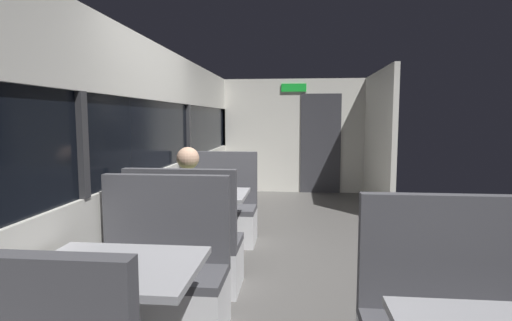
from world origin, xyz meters
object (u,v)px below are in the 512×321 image
Objects in this scene: bench_mid_window_facing_entry at (217,215)px; dining_table_near_window at (115,283)px; bench_mid_window_facing_end at (186,253)px; dining_table_mid_window at (204,202)px; bench_near_window_facing_entry at (160,285)px; seated_passenger at (188,228)px.

dining_table_near_window is at bearing -90.00° from bench_mid_window_facing_entry.
bench_mid_window_facing_end reaches higher than dining_table_near_window.
bench_mid_window_facing_end reaches higher than dining_table_mid_window.
bench_near_window_facing_entry is 1.42m from dining_table_mid_window.
dining_table_near_window is 0.82× the size of bench_mid_window_facing_end.
dining_table_near_window is 0.82× the size of bench_mid_window_facing_entry.
bench_near_window_facing_entry is 1.00× the size of bench_mid_window_facing_end.
bench_near_window_facing_entry is 1.22× the size of dining_table_mid_window.
bench_mid_window_facing_end is at bearing 90.00° from bench_near_window_facing_entry.
dining_table_mid_window is 0.77m from bench_mid_window_facing_entry.
seated_passenger is (0.00, -0.63, -0.10)m from dining_table_mid_window.
seated_passenger is at bearing 90.00° from bench_near_window_facing_entry.
dining_table_near_window is at bearing -90.00° from bench_mid_window_facing_end.
bench_mid_window_facing_end is at bearing -90.00° from dining_table_mid_window.
bench_mid_window_facing_end is 1.40m from bench_mid_window_facing_entry.
bench_near_window_facing_entry reaches higher than dining_table_near_window.
bench_near_window_facing_entry is 0.79m from seated_passenger.
dining_table_mid_window is 0.64m from seated_passenger.
dining_table_mid_window is 0.77m from bench_mid_window_facing_end.
bench_mid_window_facing_end is 1.00× the size of bench_mid_window_facing_entry.
dining_table_mid_window is 0.82× the size of bench_mid_window_facing_end.
bench_mid_window_facing_entry is (0.00, 0.70, -0.31)m from dining_table_mid_window.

